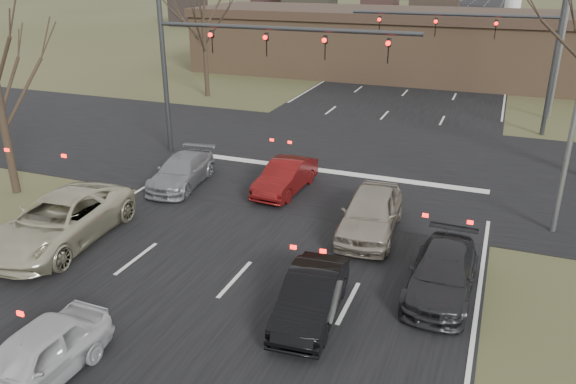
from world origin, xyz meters
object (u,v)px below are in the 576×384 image
mast_arm_near (225,52)px  car_white_sedan (33,359)px  streetlight_right_far (562,23)px  car_charcoal_sedan (442,274)px  building (448,45)px  car_silver_ahead (370,213)px  car_red_ahead (285,177)px  car_silver_suv (60,221)px  car_black_hatch (311,296)px  mast_arm_far (501,39)px  car_grey_ahead (182,171)px

mast_arm_near → car_white_sedan: mast_arm_near is taller
streetlight_right_far → car_charcoal_sedan: bearing=-98.9°
streetlight_right_far → building: bearing=123.6°
car_silver_ahead → car_red_ahead: bearing=145.0°
car_silver_suv → car_black_hatch: (9.23, -1.06, -0.17)m
building → car_red_ahead: bearing=-96.5°
car_silver_suv → car_silver_ahead: size_ratio=1.26×
car_silver_ahead → car_black_hatch: bearing=-96.2°
mast_arm_far → car_black_hatch: (-3.45, -20.97, -4.38)m
building → mast_arm_near: mast_arm_near is taller
car_white_sedan → car_grey_ahead: bearing=107.6°
car_silver_suv → car_silver_ahead: car_silver_suv is taller
car_charcoal_sedan → car_grey_ahead: bearing=159.0°
car_black_hatch → mast_arm_near: bearing=120.9°
building → car_red_ahead: size_ratio=10.73×
car_red_ahead → streetlight_right_far: bearing=61.0°
car_red_ahead → car_white_sedan: bearing=-91.5°
car_silver_suv → car_silver_ahead: bearing=20.1°
car_charcoal_sedan → car_silver_ahead: car_silver_ahead is taller
car_white_sedan → car_red_ahead: size_ratio=0.99×
car_charcoal_sedan → building: bearing=97.9°
mast_arm_near → car_red_ahead: mast_arm_near is taller
building → streetlight_right_far: (7.32, -11.00, 2.92)m
mast_arm_near → car_silver_suv: bearing=-97.3°
mast_arm_near → car_charcoal_sedan: size_ratio=2.80×
car_white_sedan → car_charcoal_sedan: size_ratio=0.91×
building → car_red_ahead: 28.16m
car_red_ahead → car_silver_ahead: (4.17, -2.56, 0.13)m
mast_arm_far → car_white_sedan: mast_arm_far is taller
car_charcoal_sedan → car_silver_suv: bearing=-172.0°
car_silver_suv → car_charcoal_sedan: car_silver_suv is taller
streetlight_right_far → car_charcoal_sedan: size_ratio=2.31×
car_black_hatch → streetlight_right_far: bearing=70.2°
streetlight_right_far → car_charcoal_sedan: (-3.51, -22.50, -4.96)m
mast_arm_far → car_white_sedan: bearing=-108.0°
building → car_black_hatch: building is taller
car_charcoal_sedan → car_red_ahead: (-6.98, 5.59, 0.02)m
car_silver_suv → mast_arm_near: bearing=77.8°
building → car_silver_ahead: building is taller
mast_arm_near → car_white_sedan: (3.08, -15.63, -4.40)m
building → car_silver_suv: size_ratio=7.29×
mast_arm_far → car_black_hatch: bearing=-99.4°
car_silver_suv → car_charcoal_sedan: size_ratio=1.35×
mast_arm_near → car_black_hatch: mast_arm_near is taller
car_charcoal_sedan → car_silver_ahead: size_ratio=0.94×
mast_arm_near → mast_arm_far: same height
mast_arm_far → mast_arm_near: bearing=-138.8°
mast_arm_near → car_charcoal_sedan: mast_arm_near is taller
streetlight_right_far → car_red_ahead: size_ratio=2.53×
car_grey_ahead → car_white_sedan: bearing=-81.1°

